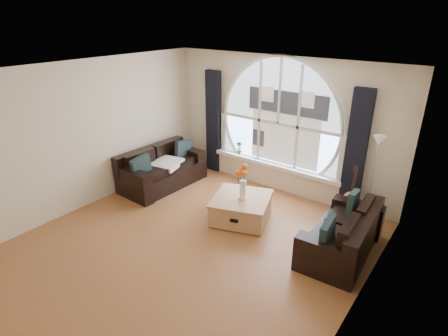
% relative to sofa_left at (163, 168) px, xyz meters
% --- Properties ---
extents(ground, '(5.00, 5.50, 0.01)m').
position_rel_sofa_left_xyz_m(ground, '(1.95, -1.32, -0.40)').
color(ground, brown).
rests_on(ground, ground).
extents(ceiling, '(5.00, 5.50, 0.01)m').
position_rel_sofa_left_xyz_m(ceiling, '(1.95, -1.32, 2.30)').
color(ceiling, silver).
rests_on(ceiling, ground).
extents(wall_back, '(5.00, 0.01, 2.70)m').
position_rel_sofa_left_xyz_m(wall_back, '(1.95, 1.43, 0.95)').
color(wall_back, beige).
rests_on(wall_back, ground).
extents(wall_left, '(0.01, 5.50, 2.70)m').
position_rel_sofa_left_xyz_m(wall_left, '(-0.55, -1.32, 0.95)').
color(wall_left, beige).
rests_on(wall_left, ground).
extents(wall_right, '(0.01, 5.50, 2.70)m').
position_rel_sofa_left_xyz_m(wall_right, '(4.45, -1.32, 0.95)').
color(wall_right, beige).
rests_on(wall_right, ground).
extents(attic_slope, '(0.92, 5.50, 0.72)m').
position_rel_sofa_left_xyz_m(attic_slope, '(4.15, -1.32, 1.95)').
color(attic_slope, silver).
rests_on(attic_slope, ground).
extents(arched_window, '(2.60, 0.06, 2.15)m').
position_rel_sofa_left_xyz_m(arched_window, '(1.95, 1.40, 1.23)').
color(arched_window, silver).
rests_on(arched_window, wall_back).
extents(window_sill, '(2.90, 0.22, 0.08)m').
position_rel_sofa_left_xyz_m(window_sill, '(1.95, 1.33, 0.11)').
color(window_sill, white).
rests_on(window_sill, wall_back).
extents(window_frame, '(2.76, 0.08, 2.15)m').
position_rel_sofa_left_xyz_m(window_frame, '(1.95, 1.37, 1.23)').
color(window_frame, white).
rests_on(window_frame, wall_back).
extents(neighbor_house, '(1.70, 0.02, 1.50)m').
position_rel_sofa_left_xyz_m(neighbor_house, '(2.10, 1.38, 1.10)').
color(neighbor_house, silver).
rests_on(neighbor_house, wall_back).
extents(curtain_left, '(0.35, 0.12, 2.30)m').
position_rel_sofa_left_xyz_m(curtain_left, '(0.35, 1.31, 0.75)').
color(curtain_left, black).
rests_on(curtain_left, ground).
extents(curtain_right, '(0.35, 0.12, 2.30)m').
position_rel_sofa_left_xyz_m(curtain_right, '(3.55, 1.31, 0.75)').
color(curtain_right, black).
rests_on(curtain_right, ground).
extents(sofa_left, '(0.97, 1.84, 0.80)m').
position_rel_sofa_left_xyz_m(sofa_left, '(0.00, 0.00, 0.00)').
color(sofa_left, black).
rests_on(sofa_left, ground).
extents(sofa_right, '(0.92, 1.68, 0.73)m').
position_rel_sofa_left_xyz_m(sofa_right, '(3.91, -0.03, 0.00)').
color(sofa_right, black).
rests_on(sofa_right, ground).
extents(coffee_chest, '(1.24, 1.24, 0.47)m').
position_rel_sofa_left_xyz_m(coffee_chest, '(2.13, -0.15, -0.16)').
color(coffee_chest, '#A57549').
rests_on(coffee_chest, ground).
extents(throw_blanket, '(0.64, 0.64, 0.10)m').
position_rel_sofa_left_xyz_m(throw_blanket, '(0.09, 0.05, 0.10)').
color(throw_blanket, silver).
rests_on(throw_blanket, sofa_left).
extents(vase_flowers, '(0.24, 0.24, 0.70)m').
position_rel_sofa_left_xyz_m(vase_flowers, '(2.17, -0.16, 0.42)').
color(vase_flowers, white).
rests_on(vase_flowers, coffee_chest).
extents(floor_lamp, '(0.24, 0.24, 1.60)m').
position_rel_sofa_left_xyz_m(floor_lamp, '(3.94, 1.13, 0.40)').
color(floor_lamp, '#B2B2B2').
rests_on(floor_lamp, ground).
extents(guitar, '(0.37, 0.26, 1.06)m').
position_rel_sofa_left_xyz_m(guitar, '(3.68, 1.08, 0.13)').
color(guitar, brown).
rests_on(guitar, ground).
extents(potted_plant, '(0.17, 0.14, 0.29)m').
position_rel_sofa_left_xyz_m(potted_plant, '(1.05, 1.33, 0.29)').
color(potted_plant, '#1E6023').
rests_on(potted_plant, window_sill).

